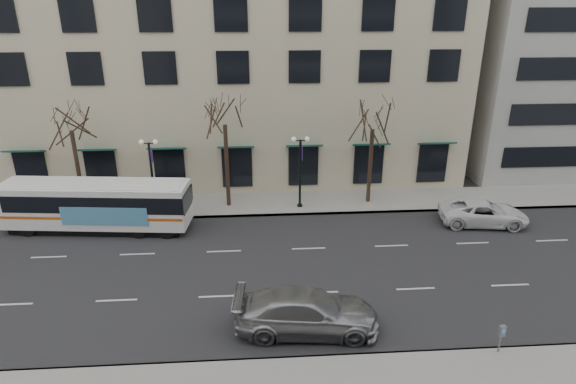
{
  "coord_description": "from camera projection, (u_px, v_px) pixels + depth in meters",
  "views": [
    {
      "loc": [
        2.07,
        -22.72,
        13.81
      ],
      "look_at": [
        3.71,
        1.45,
        4.0
      ],
      "focal_mm": 30.0,
      "sensor_mm": 36.0,
      "label": 1
    }
  ],
  "objects": [
    {
      "name": "city_bus",
      "position": [
        97.0,
        204.0,
        30.26
      ],
      "size": [
        11.89,
        3.72,
        3.17
      ],
      "rotation": [
        0.0,
        0.0,
        -0.1
      ],
      "color": "white",
      "rests_on": "ground"
    },
    {
      "name": "tree_far_right",
      "position": [
        374.0,
        116.0,
        32.42
      ],
      "size": [
        3.6,
        3.6,
        8.06
      ],
      "color": "black",
      "rests_on": "ground"
    },
    {
      "name": "lamp_post_right",
      "position": [
        300.0,
        169.0,
        32.86
      ],
      "size": [
        1.22,
        0.45,
        5.21
      ],
      "color": "black",
      "rests_on": "ground"
    },
    {
      "name": "pay_station",
      "position": [
        502.0,
        333.0,
        19.66
      ],
      "size": [
        0.3,
        0.22,
        1.27
      ],
      "rotation": [
        0.0,
        0.0,
        0.17
      ],
      "color": "gray",
      "rests_on": "sidewalk_near"
    },
    {
      "name": "building_hotel",
      "position": [
        205.0,
        21.0,
        40.85
      ],
      "size": [
        40.0,
        20.0,
        24.0
      ],
      "primitive_type": "cube",
      "color": "beige",
      "rests_on": "ground"
    },
    {
      "name": "sidewalk_far",
      "position": [
        299.0,
        203.0,
        34.67
      ],
      "size": [
        80.0,
        4.0,
        0.15
      ],
      "primitive_type": "cube",
      "color": "gray",
      "rests_on": "ground"
    },
    {
      "name": "lamp_post_left",
      "position": [
        152.0,
        172.0,
        32.23
      ],
      "size": [
        1.22,
        0.45,
        5.21
      ],
      "color": "black",
      "rests_on": "ground"
    },
    {
      "name": "tree_far_mid",
      "position": [
        224.0,
        111.0,
        31.61
      ],
      "size": [
        3.6,
        3.6,
        8.55
      ],
      "color": "black",
      "rests_on": "ground"
    },
    {
      "name": "silver_car",
      "position": [
        307.0,
        312.0,
        21.23
      ],
      "size": [
        6.59,
        3.09,
        1.86
      ],
      "primitive_type": "imported",
      "rotation": [
        0.0,
        0.0,
        1.49
      ],
      "color": "#989A9F",
      "rests_on": "ground"
    },
    {
      "name": "white_pickup",
      "position": [
        484.0,
        213.0,
        31.36
      ],
      "size": [
        5.89,
        3.32,
        1.55
      ],
      "primitive_type": "imported",
      "rotation": [
        0.0,
        0.0,
        1.43
      ],
      "color": "white",
      "rests_on": "ground"
    },
    {
      "name": "tree_far_left",
      "position": [
        69.0,
        116.0,
        31.06
      ],
      "size": [
        3.6,
        3.6,
        8.34
      ],
      "color": "black",
      "rests_on": "ground"
    },
    {
      "name": "ground",
      "position": [
        222.0,
        272.0,
        26.06
      ],
      "size": [
        160.0,
        160.0,
        0.0
      ],
      "primitive_type": "plane",
      "color": "black",
      "rests_on": "ground"
    }
  ]
}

